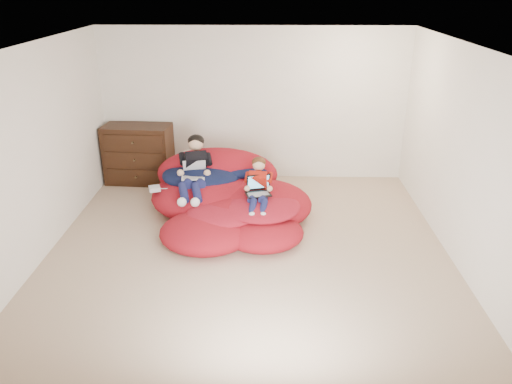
% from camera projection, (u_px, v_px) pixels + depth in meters
% --- Properties ---
extents(room_shell, '(5.10, 5.10, 2.77)m').
position_uv_depth(room_shell, '(248.00, 232.00, 6.29)').
color(room_shell, tan).
rests_on(room_shell, ground).
extents(dresser, '(1.11, 0.64, 0.97)m').
position_uv_depth(dresser, '(139.00, 154.00, 8.26)').
color(dresser, black).
rests_on(dresser, ground).
extents(beanbag_pile, '(2.34, 2.38, 0.89)m').
position_uv_depth(beanbag_pile, '(227.00, 199.00, 7.14)').
color(beanbag_pile, '#AD131F').
rests_on(beanbag_pile, ground).
extents(cream_pillow, '(0.42, 0.26, 0.26)m').
position_uv_depth(cream_pillow, '(191.00, 158.00, 7.66)').
color(cream_pillow, beige).
rests_on(cream_pillow, beanbag_pile).
extents(older_boy, '(0.41, 1.12, 0.72)m').
position_uv_depth(older_boy, '(194.00, 167.00, 7.14)').
color(older_boy, black).
rests_on(older_boy, beanbag_pile).
extents(younger_boy, '(0.29, 0.88, 0.59)m').
position_uv_depth(younger_boy, '(258.00, 185.00, 6.76)').
color(younger_boy, '#B11C0F').
rests_on(younger_boy, beanbag_pile).
extents(laptop_white, '(0.35, 0.37, 0.22)m').
position_uv_depth(laptop_white, '(194.00, 172.00, 7.09)').
color(laptop_white, silver).
rests_on(laptop_white, older_boy).
extents(laptop_black, '(0.38, 0.36, 0.24)m').
position_uv_depth(laptop_black, '(258.00, 189.00, 6.73)').
color(laptop_black, black).
rests_on(laptop_black, younger_boy).
extents(power_adapter, '(0.20, 0.20, 0.06)m').
position_uv_depth(power_adapter, '(155.00, 189.00, 7.07)').
color(power_adapter, silver).
rests_on(power_adapter, beanbag_pile).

